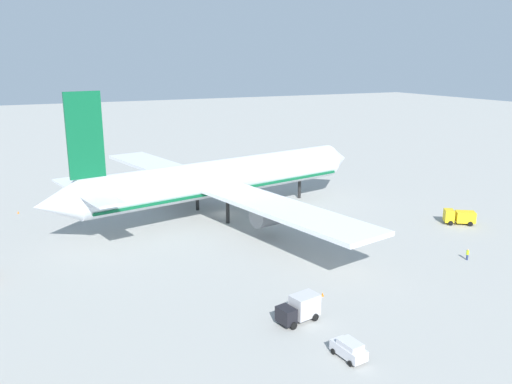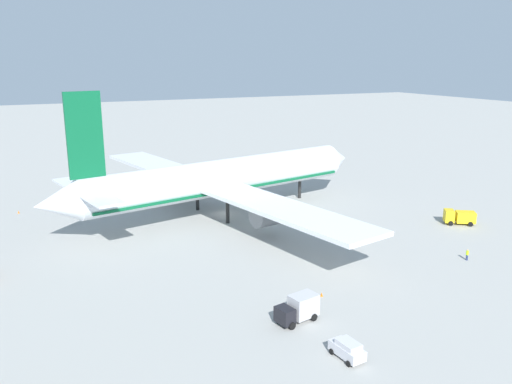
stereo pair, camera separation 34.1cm
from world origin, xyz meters
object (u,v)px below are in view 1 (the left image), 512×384
(service_van, at_px, (349,349))
(traffic_cone_0, at_px, (323,294))
(service_truck_3, at_px, (459,216))
(ground_worker_0, at_px, (467,254))
(traffic_cone_1, at_px, (18,212))
(airliner, at_px, (219,179))
(service_truck_0, at_px, (300,308))

(service_van, height_order, traffic_cone_0, service_van)
(service_truck_3, height_order, ground_worker_0, service_truck_3)
(traffic_cone_1, bearing_deg, ground_worker_0, -42.91)
(traffic_cone_0, xyz_separation_m, traffic_cone_1, (-34.80, 58.75, 0.00))
(airliner, xyz_separation_m, ground_worker_0, (25.70, -39.23, -6.45))
(ground_worker_0, height_order, traffic_cone_1, ground_worker_0)
(airliner, xyz_separation_m, service_van, (-7.01, -53.83, -6.33))
(airliner, distance_m, service_truck_0, 45.68)
(traffic_cone_1, bearing_deg, traffic_cone_0, -59.36)
(service_truck_3, relative_size, service_van, 1.42)
(airliner, xyz_separation_m, service_truck_0, (-7.57, -44.68, -5.72))
(airliner, height_order, ground_worker_0, airliner)
(service_truck_0, distance_m, traffic_cone_1, 69.37)
(traffic_cone_0, bearing_deg, airliner, 87.83)
(service_van, distance_m, traffic_cone_1, 77.98)
(ground_worker_0, bearing_deg, service_truck_0, -170.69)
(service_truck_0, relative_size, traffic_cone_1, 10.28)
(service_truck_3, xyz_separation_m, traffic_cone_0, (-40.17, -15.08, -1.19))
(service_van, bearing_deg, service_truck_0, 93.46)
(airliner, height_order, traffic_cone_0, airliner)
(airliner, bearing_deg, service_truck_0, -99.61)
(traffic_cone_0, distance_m, traffic_cone_1, 68.29)
(ground_worker_0, distance_m, traffic_cone_1, 84.69)
(airliner, distance_m, traffic_cone_0, 40.97)
(traffic_cone_0, relative_size, traffic_cone_1, 1.00)
(service_truck_0, distance_m, traffic_cone_0, 7.57)
(airliner, bearing_deg, ground_worker_0, -56.77)
(ground_worker_0, distance_m, traffic_cone_0, 27.25)
(service_truck_0, height_order, service_truck_3, service_truck_0)
(service_van, xyz_separation_m, traffic_cone_0, (5.49, 13.51, -0.76))
(service_truck_3, distance_m, service_van, 53.87)
(airliner, relative_size, ground_worker_0, 45.79)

